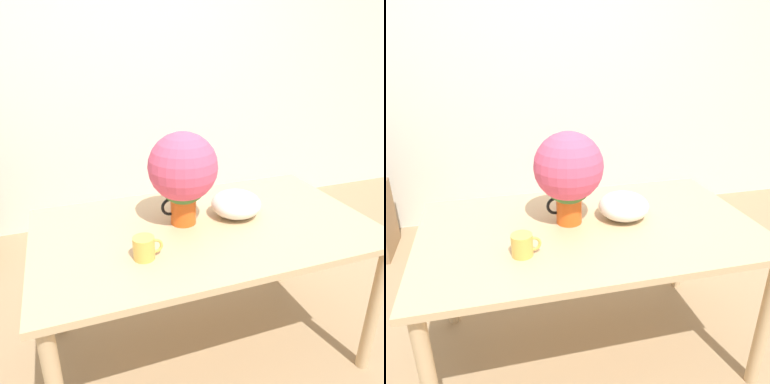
# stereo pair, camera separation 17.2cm
# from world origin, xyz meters

# --- Properties ---
(ground_plane) EXTENTS (12.00, 12.00, 0.00)m
(ground_plane) POSITION_xyz_m (0.00, 0.00, 0.00)
(ground_plane) COLOR #9E7F5B
(wall_back) EXTENTS (8.00, 0.05, 2.60)m
(wall_back) POSITION_xyz_m (0.00, 1.79, 1.30)
(wall_back) COLOR silver
(wall_back) RESTS_ON ground_plane
(table) EXTENTS (1.55, 0.90, 0.74)m
(table) POSITION_xyz_m (-0.08, 0.06, 0.65)
(table) COLOR tan
(table) RESTS_ON ground_plane
(flower_vase) EXTENTS (0.32, 0.32, 0.44)m
(flower_vase) POSITION_xyz_m (-0.17, 0.12, 0.99)
(flower_vase) COLOR #E05619
(flower_vase) RESTS_ON table
(coffee_mug) EXTENTS (0.12, 0.09, 0.09)m
(coffee_mug) POSITION_xyz_m (-0.41, -0.12, 0.79)
(coffee_mug) COLOR gold
(coffee_mug) RESTS_ON table
(white_bowl) EXTENTS (0.24, 0.24, 0.13)m
(white_bowl) POSITION_xyz_m (0.10, 0.10, 0.81)
(white_bowl) COLOR silver
(white_bowl) RESTS_ON table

